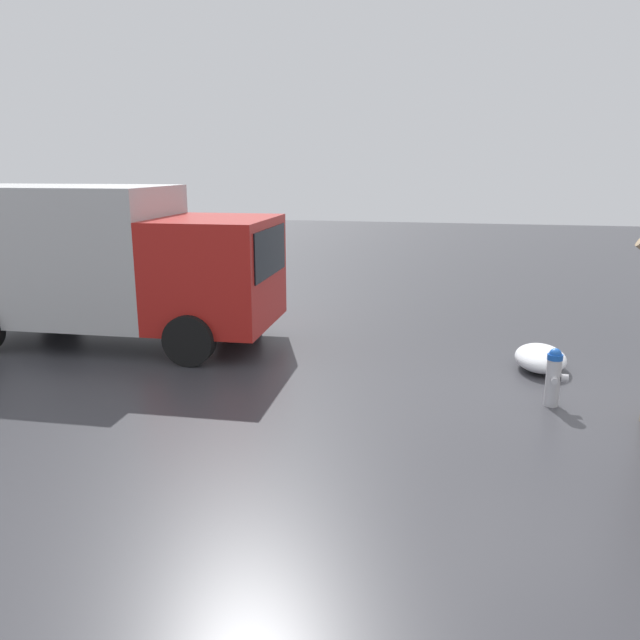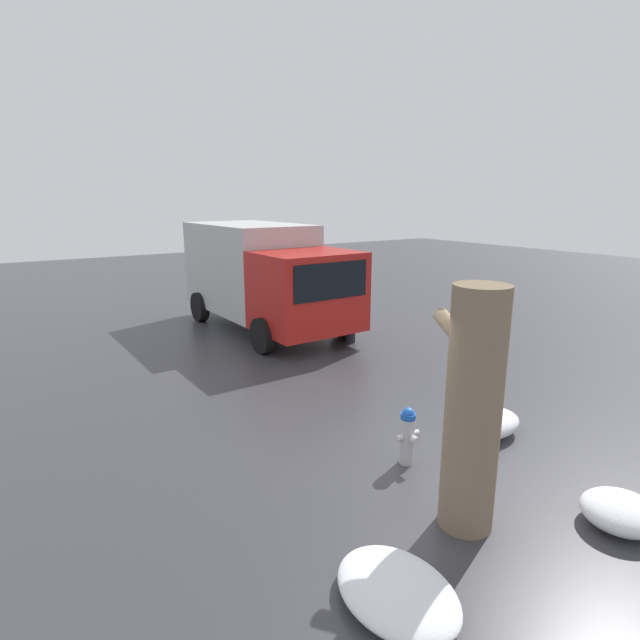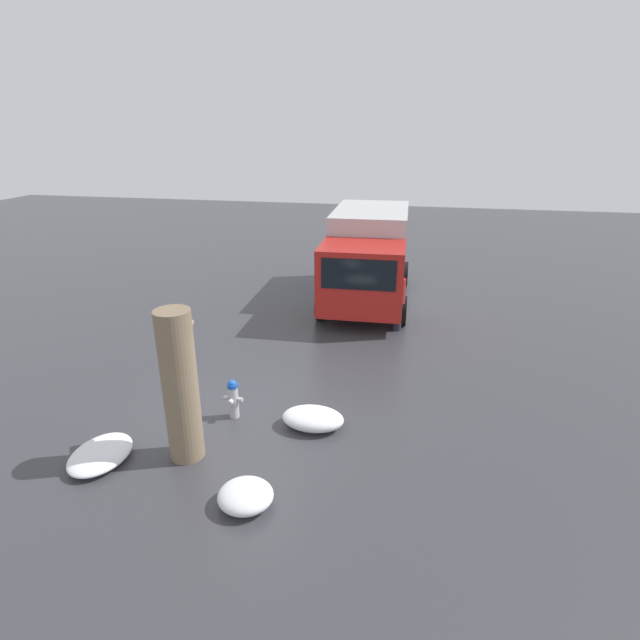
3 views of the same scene
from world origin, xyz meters
name	(u,v)px [view 1 (image 1 of 3)]	position (x,y,z in m)	size (l,w,h in m)	color
ground_plane	(551,405)	(0.00, 0.00, 0.00)	(60.00, 60.00, 0.00)	#38383D
fire_hydrant	(554,376)	(0.00, 0.00, 0.44)	(0.31, 0.41, 0.86)	#B7B7BC
delivery_truck	(105,259)	(8.07, -1.86, 1.62)	(6.36, 2.91, 3.01)	red
pedestrian	(254,285)	(5.46, -3.05, 0.99)	(0.40, 0.40, 1.82)	#23232D
snow_pile_by_tree	(540,358)	(-0.05, -1.70, 0.20)	(0.83, 1.25, 0.40)	white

